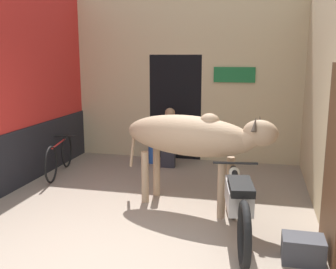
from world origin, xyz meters
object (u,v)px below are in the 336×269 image
object	(u,v)px
motorcycle_near	(238,202)
shopkeeper_seated	(169,136)
plastic_stool	(154,152)
crate	(303,249)
bicycle	(60,157)
cow	(193,137)

from	to	relation	value
motorcycle_near	shopkeeper_seated	size ratio (longest dim) A/B	1.74
plastic_stool	motorcycle_near	bearing A→B (deg)	-58.51
crate	bicycle	bearing A→B (deg)	150.77
bicycle	crate	world-z (taller)	bicycle
cow	motorcycle_near	bearing A→B (deg)	-51.25
cow	motorcycle_near	size ratio (longest dim) A/B	1.14
crate	shopkeeper_seated	bearing A→B (deg)	124.04
bicycle	shopkeeper_seated	world-z (taller)	shopkeeper_seated
cow	plastic_stool	size ratio (longest dim) A/B	5.28
cow	plastic_stool	world-z (taller)	cow
bicycle	shopkeeper_seated	distance (m)	2.14
cow	bicycle	world-z (taller)	cow
shopkeeper_seated	plastic_stool	size ratio (longest dim) A/B	2.66
cow	bicycle	bearing A→B (deg)	158.94
bicycle	crate	xyz separation A→B (m)	(4.10, -2.29, -0.20)
cow	shopkeeper_seated	xyz separation A→B (m)	(-0.82, 2.06, -0.43)
cow	crate	distance (m)	2.11
shopkeeper_seated	crate	world-z (taller)	shopkeeper_seated
motorcycle_near	plastic_stool	bearing A→B (deg)	121.49
motorcycle_near	shopkeeper_seated	distance (m)	3.32
motorcycle_near	plastic_stool	distance (m)	3.63
cow	crate	xyz separation A→B (m)	(1.43, -1.26, -0.90)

